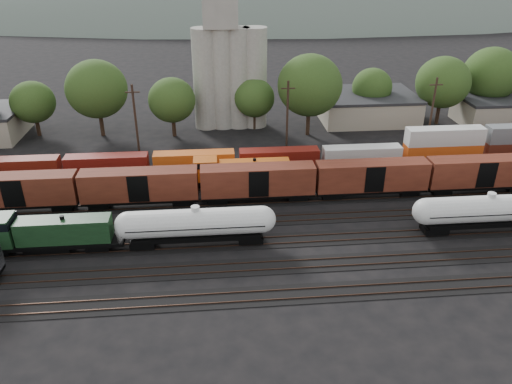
{
  "coord_description": "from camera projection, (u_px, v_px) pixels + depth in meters",
  "views": [
    {
      "loc": [
        0.06,
        -54.13,
        31.52
      ],
      "look_at": [
        5.14,
        2.0,
        3.0
      ],
      "focal_mm": 35.0,
      "sensor_mm": 36.0,
      "label": 1
    }
  ],
  "objects": [
    {
      "name": "tree_band",
      "position": [
        243.0,
        88.0,
        88.73
      ],
      "size": [
        165.97,
        17.92,
        14.38
      ],
      "color": "black",
      "rests_on": "ground"
    },
    {
      "name": "tank_car_b",
      "position": [
        488.0,
        210.0,
        59.18
      ],
      "size": [
        18.51,
        3.31,
        4.85
      ],
      "color": "silver",
      "rests_on": "ground"
    },
    {
      "name": "orange_locomotive",
      "position": [
        235.0,
        171.0,
        70.37
      ],
      "size": [
        16.43,
        2.74,
        4.11
      ],
      "color": "black",
      "rests_on": "ground"
    },
    {
      "name": "boxcar_string",
      "position": [
        199.0,
        183.0,
        65.19
      ],
      "size": [
        153.6,
        2.9,
        4.2
      ],
      "color": "black",
      "rests_on": "ground"
    },
    {
      "name": "grain_silo",
      "position": [
        229.0,
        66.0,
        89.5
      ],
      "size": [
        13.4,
        5.0,
        29.0
      ],
      "color": "#9A988E",
      "rests_on": "ground"
    },
    {
      "name": "container_wall",
      "position": [
        264.0,
        156.0,
        75.19
      ],
      "size": [
        160.0,
        2.6,
        5.8
      ],
      "color": "black",
      "rests_on": "ground"
    },
    {
      "name": "green_locomotive",
      "position": [
        37.0,
        233.0,
        55.13
      ],
      "size": [
        17.01,
        3.0,
        4.5
      ],
      "color": "black",
      "rests_on": "ground"
    },
    {
      "name": "utility_poles",
      "position": [
        212.0,
        119.0,
        79.07
      ],
      "size": [
        122.2,
        0.36,
        12.0
      ],
      "color": "black",
      "rests_on": "ground"
    },
    {
      "name": "tank_car_a",
      "position": [
        196.0,
        224.0,
        56.42
      ],
      "size": [
        18.18,
        3.26,
        4.77
      ],
      "color": "silver",
      "rests_on": "ground"
    },
    {
      "name": "distant_hills",
      "position": [
        249.0,
        36.0,
        304.58
      ],
      "size": [
        860.0,
        286.0,
        130.0
      ],
      "color": "#59665B",
      "rests_on": "ground"
    },
    {
      "name": "ground",
      "position": [
        217.0,
        222.0,
        62.32
      ],
      "size": [
        600.0,
        600.0,
        0.0
      ],
      "primitive_type": "plane",
      "color": "black"
    },
    {
      "name": "tracks",
      "position": [
        217.0,
        222.0,
        62.3
      ],
      "size": [
        180.0,
        33.2,
        0.2
      ],
      "color": "black",
      "rests_on": "ground"
    },
    {
      "name": "industrial_sheds",
      "position": [
        248.0,
        114.0,
        93.03
      ],
      "size": [
        119.38,
        17.26,
        5.1
      ],
      "color": "#9E937F",
      "rests_on": "ground"
    }
  ]
}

